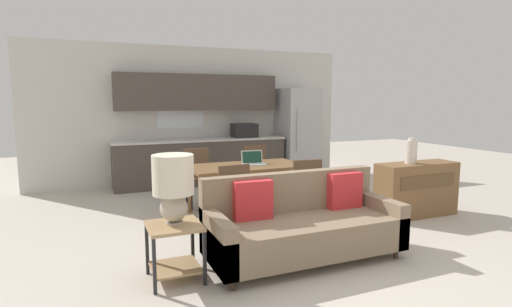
{
  "coord_description": "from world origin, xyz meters",
  "views": [
    {
      "loc": [
        -2.05,
        -3.31,
        1.65
      ],
      "look_at": [
        -0.01,
        1.5,
        0.95
      ],
      "focal_mm": 28.0,
      "sensor_mm": 36.0,
      "label": 1
    }
  ],
  "objects_px": {
    "credenza": "(416,189)",
    "dining_chair_near_right": "(303,187)",
    "vase": "(411,151)",
    "dining_chair_far_right": "(257,168)",
    "dining_table": "(246,169)",
    "table_lamp": "(173,183)",
    "laptop": "(253,161)",
    "couch": "(301,226)",
    "refrigerator": "(298,133)",
    "dining_chair_far_left": "(198,174)",
    "dining_chair_near_left": "(230,194)",
    "side_table": "(175,242)"
  },
  "relations": [
    {
      "from": "vase",
      "to": "laptop",
      "type": "distance_m",
      "value": 2.23
    },
    {
      "from": "dining_table",
      "to": "couch",
      "type": "relative_size",
      "value": 0.8
    },
    {
      "from": "laptop",
      "to": "dining_table",
      "type": "bearing_deg",
      "value": -162.2
    },
    {
      "from": "refrigerator",
      "to": "dining_table",
      "type": "distance_m",
      "value": 3.07
    },
    {
      "from": "dining_chair_far_right",
      "to": "laptop",
      "type": "height_order",
      "value": "laptop"
    },
    {
      "from": "side_table",
      "to": "dining_chair_near_left",
      "type": "xyz_separation_m",
      "value": [
        0.88,
        0.98,
        0.15
      ]
    },
    {
      "from": "refrigerator",
      "to": "dining_chair_near_left",
      "type": "bearing_deg",
      "value": -130.79
    },
    {
      "from": "couch",
      "to": "dining_chair_far_left",
      "type": "height_order",
      "value": "dining_chair_far_left"
    },
    {
      "from": "dining_table",
      "to": "dining_chair_near_right",
      "type": "xyz_separation_m",
      "value": [
        0.51,
        -0.75,
        -0.15
      ]
    },
    {
      "from": "table_lamp",
      "to": "laptop",
      "type": "bearing_deg",
      "value": 49.12
    },
    {
      "from": "couch",
      "to": "vase",
      "type": "distance_m",
      "value": 2.35
    },
    {
      "from": "dining_table",
      "to": "dining_chair_far_left",
      "type": "height_order",
      "value": "dining_chair_far_left"
    },
    {
      "from": "vase",
      "to": "dining_chair_far_right",
      "type": "height_order",
      "value": "vase"
    },
    {
      "from": "vase",
      "to": "dining_chair_far_right",
      "type": "bearing_deg",
      "value": 130.75
    },
    {
      "from": "side_table",
      "to": "vase",
      "type": "height_order",
      "value": "vase"
    },
    {
      "from": "side_table",
      "to": "dining_chair_near_right",
      "type": "bearing_deg",
      "value": 27.42
    },
    {
      "from": "credenza",
      "to": "dining_chair_near_right",
      "type": "relative_size",
      "value": 1.36
    },
    {
      "from": "dining_chair_far_left",
      "to": "credenza",
      "type": "bearing_deg",
      "value": -31.54
    },
    {
      "from": "dining_chair_near_left",
      "to": "laptop",
      "type": "xyz_separation_m",
      "value": [
        0.64,
        0.79,
        0.26
      ]
    },
    {
      "from": "couch",
      "to": "dining_chair_near_left",
      "type": "height_order",
      "value": "dining_chair_near_left"
    },
    {
      "from": "dining_chair_far_left",
      "to": "dining_chair_near_left",
      "type": "bearing_deg",
      "value": -88.77
    },
    {
      "from": "refrigerator",
      "to": "vase",
      "type": "height_order",
      "value": "refrigerator"
    },
    {
      "from": "dining_chair_near_left",
      "to": "table_lamp",
      "type": "bearing_deg",
      "value": 43.82
    },
    {
      "from": "refrigerator",
      "to": "dining_chair_far_right",
      "type": "xyz_separation_m",
      "value": [
        -1.56,
        -1.43,
        -0.44
      ]
    },
    {
      "from": "couch",
      "to": "credenza",
      "type": "relative_size",
      "value": 1.67
    },
    {
      "from": "refrigerator",
      "to": "vase",
      "type": "distance_m",
      "value": 3.26
    },
    {
      "from": "couch",
      "to": "dining_chair_near_right",
      "type": "height_order",
      "value": "dining_chair_near_right"
    },
    {
      "from": "side_table",
      "to": "laptop",
      "type": "distance_m",
      "value": 2.37
    },
    {
      "from": "dining_chair_near_right",
      "to": "laptop",
      "type": "distance_m",
      "value": 0.91
    },
    {
      "from": "table_lamp",
      "to": "dining_chair_near_left",
      "type": "xyz_separation_m",
      "value": [
        0.87,
        0.95,
        -0.4
      ]
    },
    {
      "from": "table_lamp",
      "to": "laptop",
      "type": "distance_m",
      "value": 2.31
    },
    {
      "from": "couch",
      "to": "credenza",
      "type": "bearing_deg",
      "value": 17.5
    },
    {
      "from": "refrigerator",
      "to": "couch",
      "type": "xyz_separation_m",
      "value": [
        -2.15,
        -3.98,
        -0.6
      ]
    },
    {
      "from": "side_table",
      "to": "dining_chair_far_right",
      "type": "xyz_separation_m",
      "value": [
        1.92,
        2.55,
        0.15
      ]
    },
    {
      "from": "dining_chair_near_left",
      "to": "couch",
      "type": "bearing_deg",
      "value": 111.01
    },
    {
      "from": "couch",
      "to": "credenza",
      "type": "height_order",
      "value": "couch"
    },
    {
      "from": "dining_chair_near_right",
      "to": "dining_chair_near_left",
      "type": "bearing_deg",
      "value": 5.8
    },
    {
      "from": "table_lamp",
      "to": "dining_chair_near_right",
      "type": "relative_size",
      "value": 0.72
    },
    {
      "from": "dining_chair_far_right",
      "to": "vase",
      "type": "bearing_deg",
      "value": -48.73
    },
    {
      "from": "dining_chair_far_left",
      "to": "refrigerator",
      "type": "bearing_deg",
      "value": 31.31
    },
    {
      "from": "dining_chair_near_right",
      "to": "credenza",
      "type": "bearing_deg",
      "value": 176.05
    },
    {
      "from": "vase",
      "to": "credenza",
      "type": "bearing_deg",
      "value": -3.23
    },
    {
      "from": "dining_chair_far_left",
      "to": "table_lamp",
      "type": "bearing_deg",
      "value": -108.48
    },
    {
      "from": "dining_table",
      "to": "credenza",
      "type": "bearing_deg",
      "value": -24.82
    },
    {
      "from": "side_table",
      "to": "laptop",
      "type": "height_order",
      "value": "laptop"
    },
    {
      "from": "dining_chair_far_left",
      "to": "couch",
      "type": "bearing_deg",
      "value": -78.56
    },
    {
      "from": "dining_chair_far_right",
      "to": "couch",
      "type": "bearing_deg",
      "value": -102.48
    },
    {
      "from": "dining_chair_near_right",
      "to": "dining_chair_far_left",
      "type": "relative_size",
      "value": 1.0
    },
    {
      "from": "dining_chair_near_left",
      "to": "dining_chair_far_left",
      "type": "relative_size",
      "value": 1.0
    },
    {
      "from": "credenza",
      "to": "dining_chair_near_right",
      "type": "distance_m",
      "value": 1.73
    }
  ]
}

